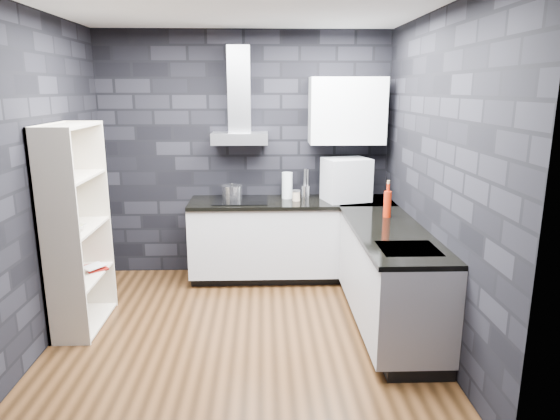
{
  "coord_description": "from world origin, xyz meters",
  "views": [
    {
      "loc": [
        0.2,
        -3.98,
        2.08
      ],
      "look_at": [
        0.35,
        0.45,
        1.0
      ],
      "focal_mm": 32.0,
      "sensor_mm": 36.0,
      "label": 1
    }
  ],
  "objects": [
    {
      "name": "counter_right_top",
      "position": [
        1.29,
        0.1,
        0.88
      ],
      "size": [
        0.62,
        1.8,
        0.04
      ],
      "primitive_type": "cube",
      "color": "black",
      "rests_on": "counter_right_cab"
    },
    {
      "name": "book_red",
      "position": [
        -1.44,
        0.39,
        0.57
      ],
      "size": [
        0.16,
        0.12,
        0.24
      ],
      "primitive_type": "imported",
      "rotation": [
        0.0,
        0.0,
        0.61
      ],
      "color": "maroon",
      "rests_on": "bookshelf"
    },
    {
      "name": "counter_back_top",
      "position": [
        0.5,
        1.29,
        0.88
      ],
      "size": [
        2.2,
        0.62,
        0.04
      ],
      "primitive_type": "cube",
      "color": "black",
      "rests_on": "counter_back_cab"
    },
    {
      "name": "utensil_crock",
      "position": [
        0.67,
        1.44,
        0.97
      ],
      "size": [
        0.14,
        0.14,
        0.13
      ],
      "primitive_type": "cylinder",
      "rotation": [
        0.0,
        0.0,
        -0.41
      ],
      "color": "silver",
      "rests_on": "counter_back_top"
    },
    {
      "name": "toekick_back",
      "position": [
        0.5,
        1.34,
        0.05
      ],
      "size": [
        2.18,
        0.5,
        0.1
      ],
      "primitive_type": "cube",
      "color": "black",
      "rests_on": "ground"
    },
    {
      "name": "pot",
      "position": [
        -0.14,
        1.37,
        0.98
      ],
      "size": [
        0.28,
        0.28,
        0.13
      ],
      "primitive_type": "cylinder",
      "rotation": [
        0.0,
        0.0,
        0.39
      ],
      "color": "silver",
      "rests_on": "cooktop"
    },
    {
      "name": "bookshelf",
      "position": [
        -1.42,
        0.24,
        0.9
      ],
      "size": [
        0.46,
        0.84,
        1.8
      ],
      "primitive_type": "cube",
      "rotation": [
        0.0,
        0.0,
        0.15
      ],
      "color": "beige",
      "rests_on": "ground"
    },
    {
      "name": "red_bottle",
      "position": [
        1.36,
        0.55,
        1.02
      ],
      "size": [
        0.09,
        0.09,
        0.25
      ],
      "primitive_type": "cylinder",
      "rotation": [
        0.0,
        0.0,
        -0.32
      ],
      "color": "#A32009",
      "rests_on": "counter_right_top"
    },
    {
      "name": "hood_body",
      "position": [
        -0.05,
        1.43,
        1.56
      ],
      "size": [
        0.6,
        0.34,
        0.12
      ],
      "primitive_type": "cube",
      "color": "#B9B9BF",
      "rests_on": "wall_back"
    },
    {
      "name": "counter_corner_top",
      "position": [
        1.3,
        1.3,
        0.88
      ],
      "size": [
        0.62,
        0.62,
        0.04
      ],
      "primitive_type": "cube",
      "color": "black",
      "rests_on": "counter_right_cab"
    },
    {
      "name": "wall_front",
      "position": [
        0.0,
        -1.62,
        1.35
      ],
      "size": [
        3.2,
        0.05,
        2.7
      ],
      "primitive_type": "cube",
      "color": "black",
      "rests_on": "ground"
    },
    {
      "name": "glass_vase",
      "position": [
        0.46,
        1.41,
        1.04
      ],
      "size": [
        0.15,
        0.15,
        0.29
      ],
      "primitive_type": "cylinder",
      "rotation": [
        0.0,
        0.0,
        -0.41
      ],
      "color": "silver",
      "rests_on": "counter_back_top"
    },
    {
      "name": "sink_rim",
      "position": [
        1.3,
        -0.4,
        0.89
      ],
      "size": [
        0.44,
        0.4,
        0.01
      ],
      "primitive_type": "cube",
      "color": "#B9B9BF",
      "rests_on": "counter_right_top"
    },
    {
      "name": "wall_back",
      "position": [
        0.0,
        1.62,
        1.35
      ],
      "size": [
        3.2,
        0.05,
        2.7
      ],
      "primitive_type": "cube",
      "color": "black",
      "rests_on": "ground"
    },
    {
      "name": "ceiling",
      "position": [
        0.0,
        0.0,
        2.7
      ],
      "size": [
        3.2,
        3.2,
        0.0
      ],
      "primitive_type": "plane",
      "rotation": [
        3.14,
        0.0,
        0.0
      ],
      "color": "white"
    },
    {
      "name": "toekick_right",
      "position": [
        1.34,
        0.1,
        0.05
      ],
      "size": [
        0.5,
        1.78,
        0.1
      ],
      "primitive_type": "cube",
      "color": "black",
      "rests_on": "ground"
    },
    {
      "name": "ground",
      "position": [
        0.0,
        0.0,
        0.0
      ],
      "size": [
        3.2,
        3.2,
        0.0
      ],
      "primitive_type": "plane",
      "color": "#492C15"
    },
    {
      "name": "appliance_garage",
      "position": [
        1.09,
        1.28,
        1.12
      ],
      "size": [
        0.54,
        0.47,
        0.46
      ],
      "primitive_type": "cube",
      "rotation": [
        0.0,
        0.0,
        0.27
      ],
      "color": "#B1B2B9",
      "rests_on": "counter_back_top"
    },
    {
      "name": "wall_right",
      "position": [
        1.62,
        0.0,
        1.35
      ],
      "size": [
        0.05,
        3.2,
        2.7
      ],
      "primitive_type": "cube",
      "color": "black",
      "rests_on": "ground"
    },
    {
      "name": "wall_left",
      "position": [
        -1.62,
        0.0,
        1.35
      ],
      "size": [
        0.05,
        3.2,
        2.7
      ],
      "primitive_type": "cube",
      "color": "black",
      "rests_on": "ground"
    },
    {
      "name": "book_second",
      "position": [
        -1.42,
        0.42,
        0.59
      ],
      "size": [
        0.13,
        0.1,
        0.2
      ],
      "primitive_type": "imported",
      "rotation": [
        0.0,
        0.0,
        -0.61
      ],
      "color": "#B2B2B2",
      "rests_on": "bookshelf"
    },
    {
      "name": "counter_right_cab",
      "position": [
        1.3,
        0.1,
        0.48
      ],
      "size": [
        0.6,
        1.8,
        0.76
      ],
      "primitive_type": "cube",
      "color": "#B8B8BC",
      "rests_on": "ground"
    },
    {
      "name": "counter_back_cab",
      "position": [
        0.5,
        1.3,
        0.48
      ],
      "size": [
        2.2,
        0.6,
        0.76
      ],
      "primitive_type": "cube",
      "color": "#B8B8BC",
      "rests_on": "ground"
    },
    {
      "name": "upper_cabinet",
      "position": [
        1.1,
        1.43,
        1.85
      ],
      "size": [
        0.8,
        0.35,
        0.7
      ],
      "primitive_type": "cube",
      "color": "silver",
      "rests_on": "wall_back"
    },
    {
      "name": "fruit_bowl",
      "position": [
        -1.42,
        0.11,
        0.94
      ],
      "size": [
        0.27,
        0.27,
        0.05
      ],
      "primitive_type": "imported",
      "rotation": [
        0.0,
        0.0,
        -0.36
      ],
      "color": "silver",
      "rests_on": "bookshelf"
    },
    {
      "name": "hood_chimney",
      "position": [
        -0.05,
        1.5,
        2.07
      ],
      "size": [
        0.24,
        0.2,
        0.9
      ],
      "primitive_type": "cube",
      "color": "#B9B9BF",
      "rests_on": "hood_body"
    },
    {
      "name": "cooktop",
      "position": [
        -0.05,
        1.3,
        0.91
      ],
      "size": [
        0.58,
        0.5,
        0.01
      ],
      "primitive_type": "cube",
      "color": "black",
      "rests_on": "counter_back_top"
    },
    {
      "name": "storage_jar",
      "position": [
        0.55,
        1.28,
        0.95
      ],
      "size": [
        0.09,
        0.09,
        0.1
      ],
      "primitive_type": "cylinder",
      "rotation": [
        0.0,
        0.0,
        -0.13
      ],
      "color": "#C4AB8D",
      "rests_on": "counter_back_top"
    }
  ]
}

